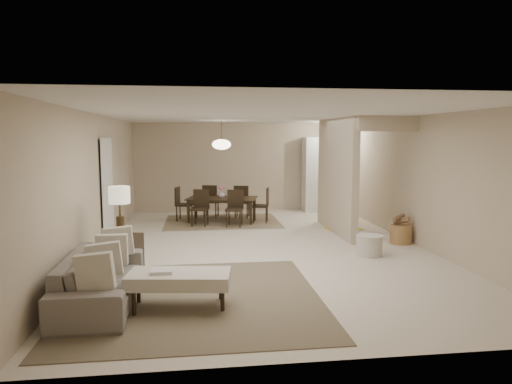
{
  "coord_description": "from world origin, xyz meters",
  "views": [
    {
      "loc": [
        -1.21,
        -8.43,
        2.07
      ],
      "look_at": [
        -0.12,
        0.15,
        1.05
      ],
      "focal_mm": 32.0,
      "sensor_mm": 36.0,
      "label": 1
    }
  ],
  "objects": [
    {
      "name": "floor",
      "position": [
        0.0,
        0.0,
        0.0
      ],
      "size": [
        9.0,
        9.0,
        0.0
      ],
      "primitive_type": "plane",
      "color": "beige",
      "rests_on": "ground"
    },
    {
      "name": "ceiling",
      "position": [
        0.0,
        0.0,
        2.5
      ],
      "size": [
        9.0,
        9.0,
        0.0
      ],
      "primitive_type": "plane",
      "rotation": [
        3.14,
        0.0,
        0.0
      ],
      "color": "white",
      "rests_on": "back_wall"
    },
    {
      "name": "back_wall",
      "position": [
        0.0,
        4.5,
        1.25
      ],
      "size": [
        6.0,
        0.0,
        6.0
      ],
      "primitive_type": "plane",
      "rotation": [
        1.57,
        0.0,
        0.0
      ],
      "color": "#C7B196",
      "rests_on": "floor"
    },
    {
      "name": "left_wall",
      "position": [
        -3.0,
        0.0,
        1.25
      ],
      "size": [
        0.0,
        9.0,
        9.0
      ],
      "primitive_type": "plane",
      "rotation": [
        1.57,
        0.0,
        1.57
      ],
      "color": "#C7B196",
      "rests_on": "floor"
    },
    {
      "name": "right_wall",
      "position": [
        3.0,
        0.0,
        1.25
      ],
      "size": [
        0.0,
        9.0,
        9.0
      ],
      "primitive_type": "plane",
      "rotation": [
        1.57,
        0.0,
        -1.57
      ],
      "color": "#C7B196",
      "rests_on": "floor"
    },
    {
      "name": "partition",
      "position": [
        1.8,
        1.25,
        1.25
      ],
      "size": [
        0.15,
        2.5,
        2.5
      ],
      "primitive_type": "cube",
      "color": "#C7B196",
      "rests_on": "floor"
    },
    {
      "name": "doorway",
      "position": [
        -2.97,
        0.6,
        1.02
      ],
      "size": [
        0.04,
        0.9,
        2.04
      ],
      "primitive_type": "cube",
      "color": "black",
      "rests_on": "floor"
    },
    {
      "name": "pantry_cabinet",
      "position": [
        2.35,
        4.15,
        1.05
      ],
      "size": [
        1.2,
        0.55,
        2.1
      ],
      "primitive_type": "cube",
      "color": "white",
      "rests_on": "floor"
    },
    {
      "name": "flush_light",
      "position": [
        2.3,
        3.2,
        2.46
      ],
      "size": [
        0.44,
        0.44,
        0.05
      ],
      "primitive_type": "cylinder",
      "color": "white",
      "rests_on": "ceiling"
    },
    {
      "name": "living_rug",
      "position": [
        -1.26,
        -2.65,
        0.01
      ],
      "size": [
        3.2,
        3.2,
        0.01
      ],
      "primitive_type": "cube",
      "color": "brown",
      "rests_on": "floor"
    },
    {
      "name": "sofa",
      "position": [
        -2.45,
        -2.65,
        0.31
      ],
      "size": [
        2.14,
        0.87,
        0.62
      ],
      "primitive_type": "imported",
      "rotation": [
        0.0,
        0.0,
        1.59
      ],
      "color": "slate",
      "rests_on": "floor"
    },
    {
      "name": "ottoman_bench",
      "position": [
        -1.46,
        -2.95,
        0.36
      ],
      "size": [
        1.3,
        0.72,
        0.44
      ],
      "rotation": [
        0.0,
        0.0,
        -0.13
      ],
      "color": "beige",
      "rests_on": "living_rug"
    },
    {
      "name": "side_table",
      "position": [
        -2.4,
        -1.4,
        0.3
      ],
      "size": [
        0.64,
        0.64,
        0.59
      ],
      "primitive_type": "cube",
      "rotation": [
        0.0,
        0.0,
        -0.22
      ],
      "color": "black",
      "rests_on": "floor"
    },
    {
      "name": "table_lamp",
      "position": [
        -2.4,
        -1.4,
        1.15
      ],
      "size": [
        0.32,
        0.32,
        0.76
      ],
      "color": "#43341D",
      "rests_on": "side_table"
    },
    {
      "name": "round_pouf",
      "position": [
        1.78,
        -0.83,
        0.18
      ],
      "size": [
        0.47,
        0.47,
        0.36
      ],
      "primitive_type": "cylinder",
      "color": "beige",
      "rests_on": "floor"
    },
    {
      "name": "wicker_basket",
      "position": [
        2.75,
        0.0,
        0.18
      ],
      "size": [
        0.43,
        0.43,
        0.36
      ],
      "primitive_type": "cylinder",
      "rotation": [
        0.0,
        0.0,
        -0.01
      ],
      "color": "olive",
      "rests_on": "floor"
    },
    {
      "name": "dining_rug",
      "position": [
        -0.64,
        2.81,
        0.01
      ],
      "size": [
        2.8,
        2.1,
        0.01
      ],
      "primitive_type": "cube",
      "color": "#746348",
      "rests_on": "floor"
    },
    {
      "name": "dining_table",
      "position": [
        -0.64,
        2.81,
        0.3
      ],
      "size": [
        1.87,
        1.32,
        0.6
      ],
      "primitive_type": "imported",
      "rotation": [
        0.0,
        0.0,
        -0.24
      ],
      "color": "black",
      "rests_on": "dining_rug"
    },
    {
      "name": "dining_chairs",
      "position": [
        -0.64,
        2.81,
        0.43
      ],
      "size": [
        2.33,
        1.9,
        0.86
      ],
      "color": "black",
      "rests_on": "dining_rug"
    },
    {
      "name": "vase",
      "position": [
        -0.64,
        2.81,
        0.68
      ],
      "size": [
        0.21,
        0.21,
        0.17
      ],
      "primitive_type": "imported",
      "rotation": [
        0.0,
        0.0,
        -0.41
      ],
      "color": "silver",
      "rests_on": "dining_table"
    },
    {
      "name": "yellow_mat",
      "position": [
        2.09,
        1.57,
        0.01
      ],
      "size": [
        0.83,
        0.55,
        0.01
      ],
      "primitive_type": "cube",
      "rotation": [
        0.0,
        0.0,
        0.07
      ],
      "color": "yellow",
      "rests_on": "floor"
    },
    {
      "name": "pendant_light",
      "position": [
        -0.64,
        2.81,
        1.92
      ],
      "size": [
        0.46,
        0.46,
        0.71
      ],
      "color": "#43341D",
      "rests_on": "ceiling"
    }
  ]
}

